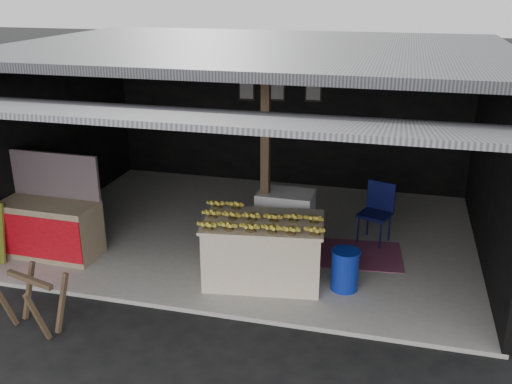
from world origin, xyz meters
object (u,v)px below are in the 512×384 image
(banana_table, at_px, (263,251))
(white_crate, at_px, (285,221))
(plastic_chair, at_px, (378,207))
(sawhorse, at_px, (32,297))
(neighbor_stall, at_px, (50,226))
(water_barrel, at_px, (345,271))

(banana_table, height_order, white_crate, white_crate)
(banana_table, xyz_separation_m, plastic_chair, (1.40, 1.68, 0.11))
(white_crate, xyz_separation_m, plastic_chair, (1.32, 0.65, 0.10))
(sawhorse, xyz_separation_m, plastic_chair, (3.74, 3.42, 0.17))
(banana_table, relative_size, neighbor_stall, 1.13)
(neighbor_stall, relative_size, sawhorse, 1.95)
(banana_table, height_order, water_barrel, banana_table)
(neighbor_stall, xyz_separation_m, water_barrel, (4.32, 0.05, -0.19))
(banana_table, height_order, neighbor_stall, neighbor_stall)
(neighbor_stall, bearing_deg, banana_table, 1.76)
(banana_table, bearing_deg, plastic_chair, 42.38)
(white_crate, distance_m, water_barrel, 1.43)
(neighbor_stall, xyz_separation_m, plastic_chair, (4.63, 1.70, 0.10))
(neighbor_stall, bearing_deg, sawhorse, -61.19)
(white_crate, height_order, plastic_chair, plastic_chair)
(water_barrel, bearing_deg, banana_table, -178.49)
(white_crate, relative_size, neighbor_stall, 0.61)
(water_barrel, bearing_deg, neighbor_stall, -179.37)
(banana_table, xyz_separation_m, sawhorse, (-2.34, -1.74, -0.06))
(sawhorse, bearing_deg, water_barrel, 43.21)
(plastic_chair, bearing_deg, banana_table, -110.70)
(sawhorse, bearing_deg, neighbor_stall, 133.32)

